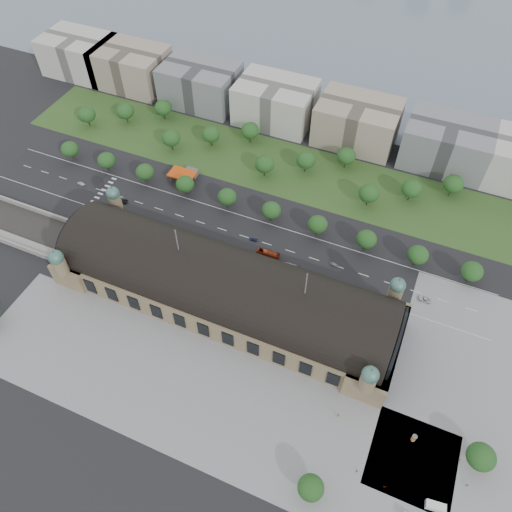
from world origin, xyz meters
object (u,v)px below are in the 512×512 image
at_px(parked_car_4, 138,229).
at_px(pedestrian_3, 385,487).
at_px(traffic_car_4, 254,240).
at_px(pedestrian_0, 338,416).
at_px(traffic_car_5, 334,265).
at_px(parked_car_2, 136,229).
at_px(parked_car_0, 115,221).
at_px(pedestrian_5, 467,485).
at_px(traffic_car_6, 424,299).
at_px(parked_car_5, 180,242).
at_px(traffic_car_2, 122,201).
at_px(pedestrian_2, 459,460).
at_px(petrol_station, 187,173).
at_px(parked_car_3, 139,223).
at_px(parked_car_6, 210,254).
at_px(parked_car_1, 126,226).
at_px(bus_east, 289,268).
at_px(traffic_car_0, 81,183).
at_px(bus_west, 268,254).
at_px(van_east, 434,506).
at_px(bus_mid, 285,267).
at_px(pedestrian_1, 357,471).
at_px(advertising_column, 414,438).

height_order(parked_car_4, pedestrian_3, pedestrian_3).
bearing_deg(traffic_car_4, pedestrian_0, 37.18).
bearing_deg(traffic_car_5, parked_car_2, 102.70).
distance_m(parked_car_0, pedestrian_5, 188.89).
height_order(traffic_car_6, parked_car_5, parked_car_5).
bearing_deg(traffic_car_2, pedestrian_2, 62.96).
bearing_deg(traffic_car_4, petrol_station, -124.51).
xyz_separation_m(parked_car_3, parked_car_4, (1.99, -4.00, -0.04)).
bearing_deg(parked_car_6, parked_car_1, -128.35).
bearing_deg(bus_east, traffic_car_5, -58.19).
xyz_separation_m(parked_car_2, bus_east, (78.42, 6.00, 0.87)).
distance_m(parked_car_1, bus_east, 84.21).
bearing_deg(traffic_car_4, parked_car_4, -79.27).
distance_m(traffic_car_4, pedestrian_3, 121.07).
height_order(traffic_car_6, parked_car_1, traffic_car_6).
xyz_separation_m(petrol_station, traffic_car_2, (-22.17, -30.36, -2.13)).
bearing_deg(traffic_car_0, bus_west, 93.63).
xyz_separation_m(parked_car_5, pedestrian_2, (139.61, -50.94, -0.00)).
bearing_deg(parked_car_3, traffic_car_5, 61.43).
bearing_deg(van_east, parked_car_6, 142.53).
bearing_deg(parked_car_5, van_east, 24.54).
distance_m(traffic_car_4, bus_mid, 22.98).
relative_size(petrol_station, pedestrian_3, 7.17).
bearing_deg(pedestrian_5, pedestrian_2, -169.07).
bearing_deg(pedestrian_1, traffic_car_4, 57.72).
bearing_deg(pedestrian_3, parked_car_1, -38.93).
xyz_separation_m(parked_car_0, pedestrian_3, (154.17, -69.17, 0.19)).
bearing_deg(bus_mid, pedestrian_5, -130.43).
height_order(bus_west, bus_east, bus_east).
height_order(traffic_car_0, pedestrian_2, pedestrian_2).
height_order(parked_car_2, parked_car_6, parked_car_2).
bearing_deg(pedestrian_0, parked_car_4, 146.92).
xyz_separation_m(traffic_car_6, parked_car_6, (-98.07, -13.83, -0.04)).
xyz_separation_m(parked_car_6, pedestrian_1, (90.83, -67.87, 0.09)).
bearing_deg(traffic_car_5, bus_mid, 121.21).
xyz_separation_m(advertising_column, pedestrian_0, (-27.46, -2.44, -0.88)).
distance_m(parked_car_2, bus_east, 78.65).
relative_size(traffic_car_0, parked_car_3, 0.93).
xyz_separation_m(traffic_car_4, pedestrian_1, (75.57, -84.29, 0.20)).
bearing_deg(traffic_car_2, pedestrian_5, 61.22).
distance_m(van_east, pedestrian_1, 26.68).
bearing_deg(parked_car_3, bus_mid, 55.37).
distance_m(traffic_car_0, pedestrian_1, 195.54).
relative_size(parked_car_0, bus_east, 0.41).
bearing_deg(petrol_station, pedestrian_0, -39.85).
bearing_deg(traffic_car_6, parked_car_1, -83.33).
bearing_deg(pedestrian_1, petrol_station, 64.33).
relative_size(parked_car_3, pedestrian_1, 2.74).
height_order(traffic_car_2, bus_mid, bus_mid).
height_order(van_east, pedestrian_2, van_east).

